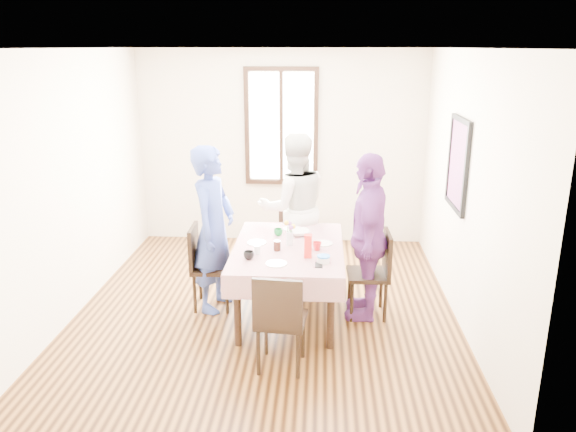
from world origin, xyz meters
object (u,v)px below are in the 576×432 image
at_px(dining_table, 288,281).
at_px(person_right, 367,237).
at_px(chair_near, 281,319).
at_px(person_left, 213,229).
at_px(chair_far, 293,242).
at_px(chair_left, 212,267).
at_px(person_far, 293,207).
at_px(chair_right, 368,274).

bearing_deg(dining_table, person_right, 3.25).
bearing_deg(chair_near, person_left, 130.46).
xyz_separation_m(person_left, person_right, (1.60, -0.09, -0.02)).
bearing_deg(chair_far, chair_near, 96.02).
relative_size(dining_table, chair_near, 1.60).
bearing_deg(chair_left, person_right, 84.44).
bearing_deg(person_far, chair_left, 29.85).
bearing_deg(dining_table, chair_left, 170.57).
relative_size(chair_left, chair_near, 1.00).
bearing_deg(chair_right, person_right, 88.39).
xyz_separation_m(chair_far, person_left, (-0.80, -0.87, 0.43)).
bearing_deg(dining_table, chair_right, 3.17).
distance_m(chair_left, person_far, 1.26).
bearing_deg(chair_right, person_left, 85.18).
bearing_deg(person_right, chair_left, -87.02).
relative_size(chair_right, person_far, 0.51).
xyz_separation_m(chair_left, chair_right, (1.65, -0.09, 0.00)).
bearing_deg(person_left, chair_right, -80.44).
bearing_deg(chair_far, person_far, 96.02).
relative_size(dining_table, person_right, 0.84).
distance_m(chair_left, chair_far, 1.20).
xyz_separation_m(chair_near, person_far, (0.00, 1.99, 0.44)).
bearing_deg(chair_near, person_right, 57.93).
relative_size(chair_far, person_left, 0.51).
relative_size(chair_far, chair_near, 1.00).
distance_m(chair_right, person_right, 0.41).
xyz_separation_m(chair_right, chair_far, (-0.82, 0.96, 0.00)).
height_order(chair_near, person_left, person_left).
relative_size(person_left, person_far, 0.99).
height_order(chair_left, chair_right, same).
height_order(chair_right, chair_near, same).
bearing_deg(chair_far, chair_left, 52.46).
distance_m(dining_table, person_left, 0.96).
relative_size(chair_near, person_right, 0.53).
bearing_deg(person_right, chair_right, 96.19).
relative_size(dining_table, chair_left, 1.60).
bearing_deg(person_left, dining_table, -86.91).
xyz_separation_m(chair_right, person_right, (-0.02, -0.00, 0.41)).
height_order(chair_near, person_far, person_far).
bearing_deg(person_far, chair_far, -105.98).
distance_m(dining_table, chair_left, 0.84).
bearing_deg(chair_far, dining_table, 96.02).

